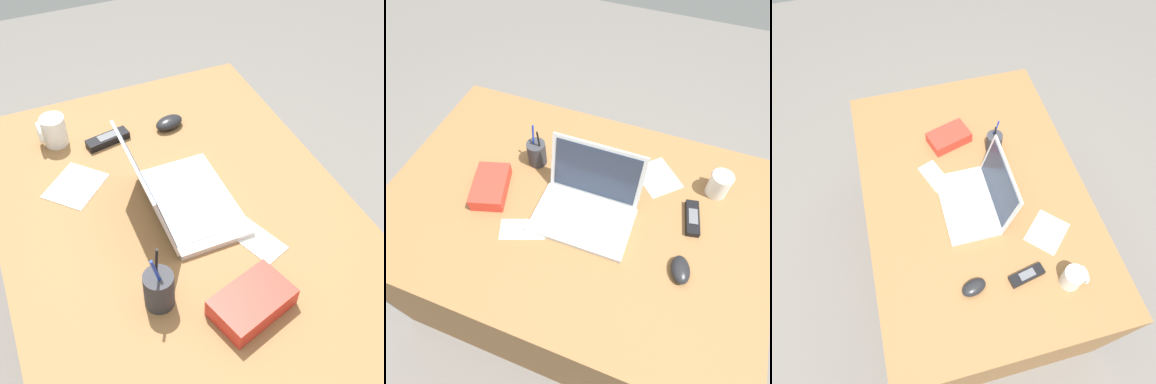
% 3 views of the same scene
% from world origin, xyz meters
% --- Properties ---
extents(ground_plane, '(6.00, 6.00, 0.00)m').
position_xyz_m(ground_plane, '(0.00, 0.00, 0.00)').
color(ground_plane, slate).
extents(desk, '(1.38, 0.96, 0.74)m').
position_xyz_m(desk, '(0.00, 0.00, 0.37)').
color(desk, olive).
rests_on(desk, ground).
extents(laptop, '(0.34, 0.27, 0.23)m').
position_xyz_m(laptop, '(0.06, -0.01, 0.79)').
color(laptop, silver).
rests_on(laptop, desk).
extents(computer_mouse, '(0.08, 0.11, 0.04)m').
position_xyz_m(computer_mouse, '(0.41, -0.12, 0.76)').
color(computer_mouse, black).
rests_on(computer_mouse, desk).
extents(coffee_mug_white, '(0.08, 0.09, 0.10)m').
position_xyz_m(coffee_mug_white, '(0.48, 0.24, 0.79)').
color(coffee_mug_white, white).
rests_on(coffee_mug_white, desk).
extents(cordless_phone, '(0.07, 0.14, 0.03)m').
position_xyz_m(cordless_phone, '(0.42, 0.09, 0.76)').
color(cordless_phone, black).
rests_on(cordless_phone, desk).
extents(pen_holder, '(0.07, 0.07, 0.18)m').
position_xyz_m(pen_holder, '(-0.20, 0.15, 0.80)').
color(pen_holder, '#333338').
rests_on(pen_holder, desk).
extents(snack_bag, '(0.17, 0.21, 0.05)m').
position_xyz_m(snack_bag, '(-0.30, -0.04, 0.77)').
color(snack_bag, red).
rests_on(snack_bag, desk).
extents(paper_note_near_laptop, '(0.21, 0.21, 0.00)m').
position_xyz_m(paper_note_near_laptop, '(0.26, 0.23, 0.75)').
color(paper_note_near_laptop, white).
rests_on(paper_note_near_laptop, desk).
extents(paper_note_left, '(0.17, 0.13, 0.00)m').
position_xyz_m(paper_note_left, '(-0.12, -0.15, 0.75)').
color(paper_note_left, white).
rests_on(paper_note_left, desk).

